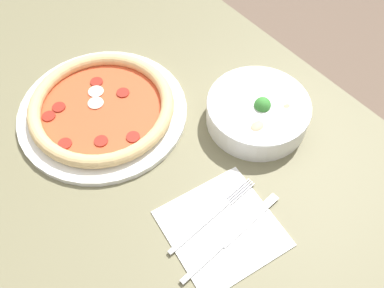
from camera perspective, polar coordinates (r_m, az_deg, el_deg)
The scene contains 7 objects.
ground_plane at distance 1.52m, azimuth -4.65°, elevation -15.43°, with size 8.00×8.00×0.00m, color brown.
dining_table at distance 0.94m, azimuth -7.30°, elevation -1.96°, with size 1.36×0.81×0.76m.
pizza at distance 0.87m, azimuth -11.92°, elevation 4.67°, with size 0.34×0.34×0.04m.
bowl at distance 0.84m, azimuth 8.81°, elevation 4.41°, with size 0.20×0.20×0.07m.
napkin at distance 0.74m, azimuth 4.10°, elevation -11.09°, with size 0.20×0.20×0.00m.
fork at distance 0.74m, azimuth 2.62°, elevation -9.62°, with size 0.02×0.20×0.00m.
knife at distance 0.72m, azimuth 4.74°, elevation -12.70°, with size 0.03×0.22×0.01m.
Camera 1 is at (0.47, -0.22, 1.43)m, focal length 40.00 mm.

